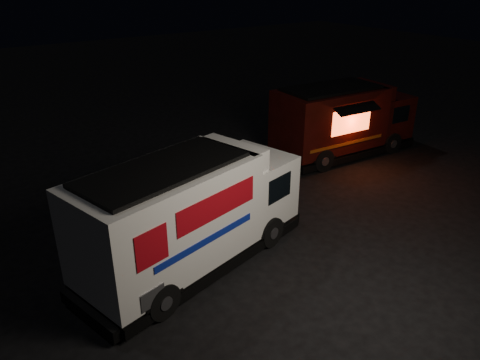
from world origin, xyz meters
name	(u,v)px	position (x,y,z in m)	size (l,w,h in m)	color
ground	(280,244)	(0.00, 0.00, 0.00)	(80.00, 80.00, 0.00)	black
white_truck	(194,211)	(-2.29, 0.62, 1.46)	(6.43, 2.19, 2.92)	white
red_truck	(344,120)	(6.34, 3.81, 1.41)	(6.07, 2.23, 2.83)	#380B0A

